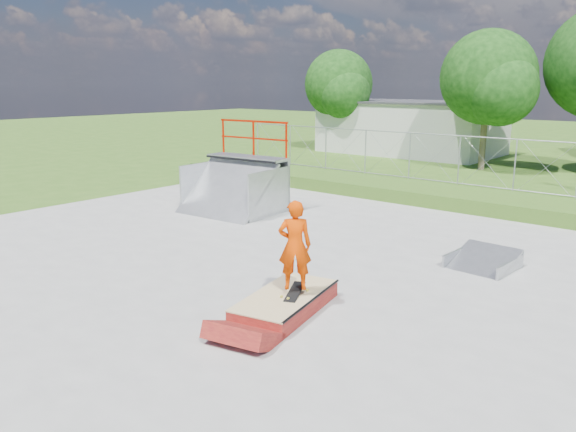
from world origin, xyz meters
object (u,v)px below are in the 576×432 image
at_px(grind_box, 286,303).
at_px(quarter_pipe, 231,168).
at_px(flat_bank_ramp, 482,260).
at_px(skater, 295,249).

relative_size(grind_box, quarter_pipe, 0.85).
distance_m(flat_bank_ramp, skater, 5.09).
relative_size(quarter_pipe, skater, 1.77).
height_order(grind_box, flat_bank_ramp, flat_bank_ramp).
bearing_deg(grind_box, flat_bank_ramp, 56.94).
distance_m(grind_box, quarter_pipe, 8.49).
height_order(quarter_pipe, skater, quarter_pipe).
height_order(grind_box, quarter_pipe, quarter_pipe).
relative_size(grind_box, skater, 1.51).
xyz_separation_m(flat_bank_ramp, skater, (-1.71, -4.68, 1.01)).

